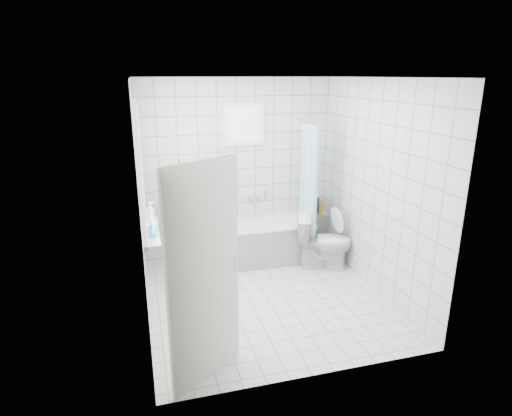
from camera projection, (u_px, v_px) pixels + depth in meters
name	position (u px, v px, depth m)	size (l,w,h in m)	color
ground	(266.00, 297.00, 5.28)	(3.00, 3.00, 0.00)	white
ceiling	(267.00, 77.00, 4.51)	(3.00, 3.00, 0.00)	white
wall_back	(237.00, 169.00, 6.27)	(2.80, 0.02, 2.60)	white
wall_front	(319.00, 243.00, 3.51)	(2.80, 0.02, 2.60)	white
wall_left	(140.00, 205.00, 4.54)	(0.02, 3.00, 2.60)	white
wall_right	(376.00, 188.00, 5.25)	(0.02, 3.00, 2.60)	white
window_left	(142.00, 171.00, 4.74)	(0.01, 0.90, 1.40)	white
window_back	(244.00, 124.00, 6.06)	(0.50, 0.01, 0.50)	white
window_sill	(151.00, 234.00, 4.97)	(0.18, 1.02, 0.08)	white
door	(204.00, 277.00, 3.60)	(0.04, 0.80, 2.00)	silver
bathtub	(253.00, 241.00, 6.27)	(1.67, 0.77, 0.58)	white
partition_wall	(191.00, 218.00, 5.85)	(0.15, 0.85, 1.50)	white
tiled_ledge	(315.00, 230.00, 6.78)	(0.40, 0.24, 0.55)	white
toilet	(324.00, 242.00, 5.99)	(0.43, 0.75, 0.77)	white
curtain_rod	(307.00, 122.00, 5.93)	(0.02, 0.02, 0.80)	silver
shower_curtain	(308.00, 187.00, 6.08)	(0.14, 0.48, 1.78)	#50E8ED
tub_faucet	(254.00, 198.00, 6.43)	(0.18, 0.06, 0.06)	silver
sill_bottles	(151.00, 219.00, 4.96)	(0.20, 0.63, 0.32)	#AF5786
ledge_bottles	(317.00, 207.00, 6.64)	(0.15, 0.18, 0.25)	gold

